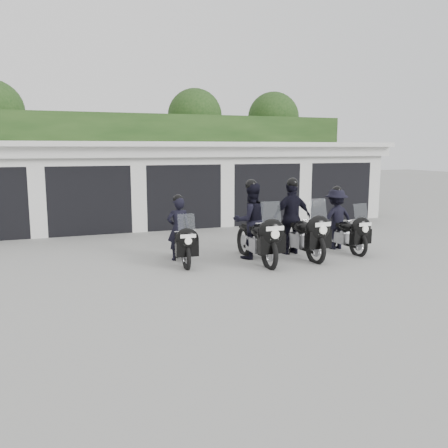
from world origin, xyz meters
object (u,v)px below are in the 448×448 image
object	(u,v)px
police_bike_b	(254,225)
police_bike_d	(339,222)
police_bike_c	(296,222)
police_bike_a	(181,235)

from	to	relation	value
police_bike_b	police_bike_d	xyz separation A→B (m)	(2.66, 0.29, -0.10)
police_bike_b	police_bike_c	xyz separation A→B (m)	(1.22, 0.12, 0.00)
police_bike_a	police_bike_b	bearing A→B (deg)	-7.93
police_bike_b	police_bike_c	bearing A→B (deg)	6.06
police_bike_b	police_bike_c	distance (m)	1.23
police_bike_d	police_bike_b	bearing A→B (deg)	-177.40
police_bike_b	police_bike_d	distance (m)	2.68
police_bike_a	police_bike_c	xyz separation A→B (m)	(3.00, -0.25, 0.20)
police_bike_a	police_bike_d	size ratio (longest dim) A/B	0.94
police_bike_a	police_bike_c	distance (m)	3.01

